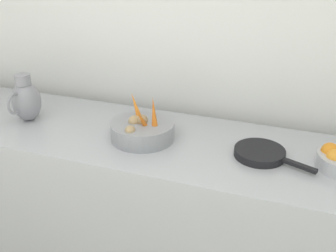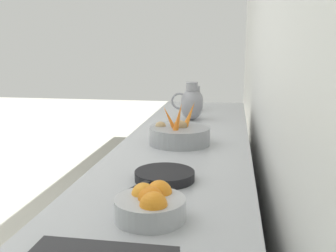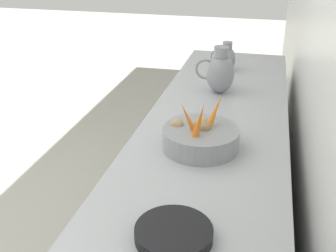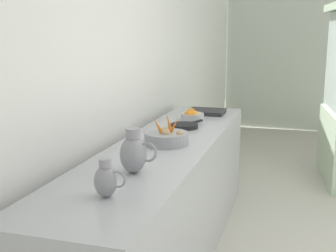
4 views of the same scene
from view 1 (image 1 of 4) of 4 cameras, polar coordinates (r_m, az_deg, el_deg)
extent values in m
cube|color=white|center=(2.03, 16.77, 16.75)|extent=(0.10, 8.79, 3.00)
cube|color=#ADAFB5|center=(2.14, -1.66, -12.56)|extent=(0.66, 3.13, 0.90)
cylinder|color=gray|center=(1.88, -3.73, -0.64)|extent=(0.31, 0.31, 0.09)
torus|color=gray|center=(1.90, -3.70, -1.65)|extent=(0.18, 0.18, 0.01)
cone|color=orange|center=(1.82, -2.06, 1.68)|extent=(0.08, 0.07, 0.17)
cone|color=orange|center=(1.80, -3.92, 1.10)|extent=(0.10, 0.05, 0.14)
cone|color=orange|center=(1.89, -4.64, 2.60)|extent=(0.09, 0.11, 0.16)
ellipsoid|color=tan|center=(1.78, -5.56, -0.64)|extent=(0.05, 0.05, 0.04)
ellipsoid|color=tan|center=(1.87, -4.94, 0.77)|extent=(0.06, 0.06, 0.05)
ellipsoid|color=#9E7F56|center=(1.86, -3.83, 0.81)|extent=(0.07, 0.06, 0.06)
sphere|color=orange|center=(1.79, 22.61, -3.48)|extent=(0.08, 0.08, 0.08)
sphere|color=orange|center=(1.75, 23.18, -4.26)|extent=(0.07, 0.07, 0.07)
ellipsoid|color=gray|center=(2.18, -19.99, 3.39)|extent=(0.15, 0.15, 0.21)
cylinder|color=gray|center=(2.14, -20.47, 6.37)|extent=(0.08, 0.08, 0.06)
torus|color=gray|center=(2.12, -21.43, 3.08)|extent=(0.11, 0.01, 0.11)
cylinder|color=black|center=(1.78, 13.23, -3.82)|extent=(0.23, 0.23, 0.03)
cube|color=black|center=(1.71, 18.69, -5.52)|extent=(0.07, 0.15, 0.02)
camera|label=2|loc=(2.23, 54.31, 5.38)|focal=42.52mm
camera|label=3|loc=(1.92, 45.59, 15.99)|focal=43.73mm
camera|label=4|loc=(3.62, -61.23, 11.21)|focal=47.38mm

